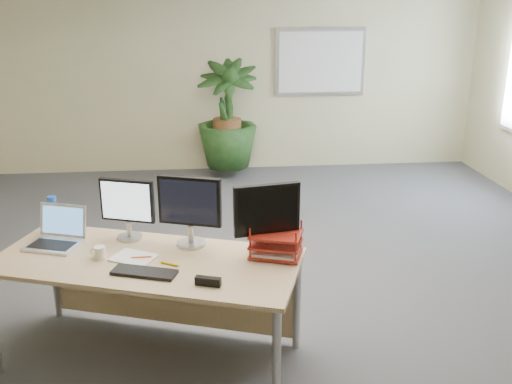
{
  "coord_description": "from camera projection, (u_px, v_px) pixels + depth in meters",
  "views": [
    {
      "loc": [
        -0.53,
        -4.23,
        2.41
      ],
      "look_at": [
        -0.08,
        0.35,
        0.85
      ],
      "focal_mm": 40.0,
      "sensor_mm": 36.0,
      "label": 1
    }
  ],
  "objects": [
    {
      "name": "desk",
      "position": [
        154.0,
        274.0,
        3.93
      ],
      "size": [
        2.19,
        1.46,
        0.78
      ],
      "color": "tan",
      "rests_on": "floor"
    },
    {
      "name": "keyboard",
      "position": [
        144.0,
        272.0,
        3.56
      ],
      "size": [
        0.43,
        0.26,
        0.02
      ],
      "primitive_type": "cube",
      "rotation": [
        0.0,
        0.0,
        -0.33
      ],
      "color": "black",
      "rests_on": "desk"
    },
    {
      "name": "stapler",
      "position": [
        208.0,
        281.0,
        3.42
      ],
      "size": [
        0.16,
        0.09,
        0.05
      ],
      "primitive_type": "cube",
      "rotation": [
        0.0,
        0.0,
        -0.33
      ],
      "color": "black",
      "rests_on": "desk"
    },
    {
      "name": "spiral_notebook",
      "position": [
        134.0,
        258.0,
        3.78
      ],
      "size": [
        0.34,
        0.31,
        0.01
      ],
      "primitive_type": "cube",
      "rotation": [
        0.0,
        0.0,
        -0.51
      ],
      "color": "white",
      "rests_on": "desk"
    },
    {
      "name": "letter_tray",
      "position": [
        276.0,
        246.0,
        3.8
      ],
      "size": [
        0.4,
        0.35,
        0.16
      ],
      "color": "maroon",
      "rests_on": "desk"
    },
    {
      "name": "monitor_dark",
      "position": [
        267.0,
        215.0,
        3.75
      ],
      "size": [
        0.45,
        0.2,
        0.5
      ],
      "color": "#ADADB2",
      "rests_on": "desk"
    },
    {
      "name": "floor_plant",
      "position": [
        227.0,
        125.0,
        7.93
      ],
      "size": [
        0.95,
        0.95,
        1.5
      ],
      "primitive_type": "imported",
      "rotation": [
        0.0,
        0.0,
        -0.14
      ],
      "color": "#163513",
      "rests_on": "floor"
    },
    {
      "name": "yellow_highlighter",
      "position": [
        170.0,
        264.0,
        3.68
      ],
      "size": [
        0.12,
        0.08,
        0.02
      ],
      "primitive_type": "cylinder",
      "rotation": [
        0.0,
        1.57,
        -0.53
      ],
      "color": "gold",
      "rests_on": "desk"
    },
    {
      "name": "laptop",
      "position": [
        57.0,
        235.0,
        4.0
      ],
      "size": [
        0.44,
        0.41,
        0.26
      ],
      "color": "silver",
      "rests_on": "desk"
    },
    {
      "name": "monitor_left",
      "position": [
        127.0,
        205.0,
        4.02
      ],
      "size": [
        0.39,
        0.18,
        0.44
      ],
      "color": "#ADADB2",
      "rests_on": "desk"
    },
    {
      "name": "water_bottle",
      "position": [
        53.0,
        215.0,
        4.19
      ],
      "size": [
        0.07,
        0.07,
        0.27
      ],
      "color": "silver",
      "rests_on": "desk"
    },
    {
      "name": "whiteboard",
      "position": [
        320.0,
        62.0,
        8.16
      ],
      "size": [
        1.3,
        0.04,
        0.95
      ],
      "color": "#BABBBF",
      "rests_on": "back_wall"
    },
    {
      "name": "coffee_mug",
      "position": [
        99.0,
        253.0,
        3.77
      ],
      "size": [
        0.11,
        0.08,
        0.08
      ],
      "color": "white",
      "rests_on": "desk"
    },
    {
      "name": "monitor_right",
      "position": [
        190.0,
        207.0,
        3.9
      ],
      "size": [
        0.43,
        0.2,
        0.5
      ],
      "color": "#ADADB2",
      "rests_on": "desk"
    },
    {
      "name": "floor",
      "position": [
        270.0,
        300.0,
        4.81
      ],
      "size": [
        8.0,
        8.0,
        0.0
      ],
      "primitive_type": "plane",
      "color": "#434347",
      "rests_on": "ground"
    },
    {
      "name": "orange_pen",
      "position": [
        141.0,
        257.0,
        3.76
      ],
      "size": [
        0.13,
        0.01,
        0.01
      ],
      "primitive_type": "cylinder",
      "rotation": [
        0.0,
        1.57,
        0.02
      ],
      "color": "orange",
      "rests_on": "spiral_notebook"
    },
    {
      "name": "back_wall",
      "position": [
        237.0,
        77.0,
        8.14
      ],
      "size": [
        7.0,
        0.04,
        2.7
      ],
      "primitive_type": "cube",
      "color": "#C0B888",
      "rests_on": "floor"
    }
  ]
}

